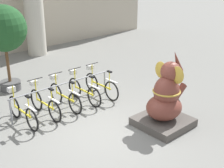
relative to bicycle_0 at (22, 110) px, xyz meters
The scene contains 9 objects.
ground_plane 2.32m from the bicycle_0, 52.76° to the right, with size 60.00×60.00×0.00m, color slate.
bike_rack 1.42m from the bicycle_0, ahead, with size 3.39×0.05×0.77m.
bicycle_0 is the anchor object (origin of this frame).
bicycle_1 0.70m from the bicycle_0, ahead, with size 0.48×1.66×1.00m.
bicycle_2 1.40m from the bicycle_0, ahead, with size 0.48×1.66×1.00m.
bicycle_3 2.10m from the bicycle_0, ahead, with size 0.48×1.66×1.00m.
bicycle_4 2.80m from the bicycle_0, ahead, with size 0.48×1.66×1.00m.
elephant_statue 3.86m from the bicycle_0, 42.68° to the right, with size 1.31×1.31×2.06m.
potted_tree 3.09m from the bicycle_0, 72.17° to the left, with size 1.51×1.51×2.89m.
Camera 1 is at (-4.57, -5.43, 4.17)m, focal length 50.00 mm.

